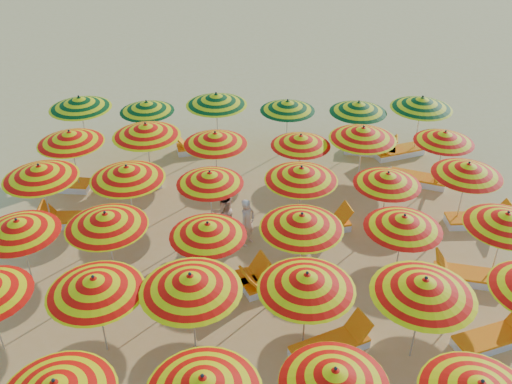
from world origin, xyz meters
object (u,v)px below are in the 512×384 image
umbrella_28 (363,133)px  lounger_7 (275,280)px  umbrella_31 (147,106)px  lounger_14 (419,179)px  umbrella_12 (18,227)px  umbrella_30 (80,103)px  umbrella_29 (445,137)px  lounger_6 (235,282)px  lounger_4 (331,346)px  lounger_5 (494,338)px  umbrella_26 (215,138)px  umbrella_20 (210,178)px  umbrella_27 (301,140)px  lounger_11 (479,220)px  umbrella_13 (106,220)px  umbrella_34 (358,107)px  beachgoer_a (247,222)px  umbrella_16 (404,222)px  umbrella_17 (507,220)px  umbrella_23 (468,169)px  umbrella_25 (146,130)px  umbrella_32 (216,99)px  lounger_13 (131,185)px  umbrella_7 (94,285)px  umbrella_8 (190,283)px  umbrella_35 (422,103)px  umbrella_24 (70,137)px  lounger_16 (371,149)px  lounger_10 (320,226)px  umbrella_33 (288,106)px  umbrella_3 (335,377)px  lounger_9 (73,220)px  lounger_8 (467,276)px  umbrella_19 (127,173)px  umbrella_10 (424,287)px  umbrella_9 (307,281)px  lounger_15 (201,147)px  lounger_12 (61,184)px  lounger_17 (397,152)px  umbrella_15 (302,221)px  umbrella_21 (301,173)px  beachgoer_b (223,209)px

umbrella_28 → lounger_7: (-2.71, -4.47, -1.71)m
umbrella_31 → lounger_14: umbrella_31 is taller
umbrella_12 → umbrella_30: 6.63m
umbrella_29 → lounger_6: bearing=-142.8°
lounger_4 → lounger_5: 3.52m
lounger_4 → umbrella_26: bearing=88.5°
umbrella_20 → umbrella_27: bearing=39.9°
lounger_11 → umbrella_12: bearing=-169.9°
lounger_11 → umbrella_13: bearing=-168.5°
umbrella_34 → beachgoer_a: umbrella_34 is taller
umbrella_16 → lounger_14: bearing=69.2°
lounger_11 → umbrella_34: bearing=123.4°
umbrella_17 → umbrella_23: bearing=93.4°
umbrella_16 → umbrella_25: (-6.64, 4.43, 0.19)m
umbrella_27 → umbrella_32: umbrella_32 is taller
lounger_13 → umbrella_32: bearing=-156.2°
umbrella_7 → umbrella_8: (1.89, -0.04, 0.08)m
umbrella_35 → lounger_11: (0.82, -4.13, -1.73)m
umbrella_31 → lounger_14: bearing=-13.8°
umbrella_28 → lounger_11: 4.05m
umbrella_8 → umbrella_28: 7.90m
umbrella_24 → lounger_16: (9.35, 2.28, -1.66)m
umbrella_7 → lounger_10: 6.76m
umbrella_27 → umbrella_34: (2.03, 2.15, 0.09)m
umbrella_23 → umbrella_33: (-4.57, 4.27, -0.06)m
umbrella_32 → umbrella_3: bearing=-77.1°
lounger_9 → lounger_11: same height
umbrella_17 → lounger_8: bearing=-173.3°
umbrella_8 → umbrella_19: size_ratio=1.06×
lounger_8 → umbrella_10: bearing=63.1°
umbrella_9 → umbrella_10: 2.26m
umbrella_16 → umbrella_24: umbrella_24 is taller
umbrella_8 → umbrella_17: (7.08, 2.26, -0.13)m
umbrella_13 → umbrella_17: umbrella_13 is taller
lounger_15 → beachgoer_a: beachgoer_a is taller
lounger_12 → lounger_16: (9.95, 2.19, 0.00)m
umbrella_27 → lounger_7: umbrella_27 is taller
umbrella_35 → lounger_17: umbrella_35 is taller
umbrella_32 → umbrella_34: bearing=-4.0°
umbrella_15 → umbrella_20: size_ratio=1.23×
umbrella_20 → umbrella_21: (2.39, -0.04, 0.15)m
umbrella_25 → beachgoer_b: size_ratio=1.82×
umbrella_15 → beachgoer_a: (-1.26, 1.56, -1.15)m
umbrella_23 → umbrella_24: size_ratio=0.82×
lounger_12 → umbrella_23: bearing=176.0°
umbrella_35 → lounger_9: umbrella_35 is taller
lounger_15 → beachgoer_a: (1.64, -5.17, 0.53)m
lounger_8 → lounger_10: same height
umbrella_20 → lounger_16: 6.91m
umbrella_24 → umbrella_26: (4.22, -0.00, -0.05)m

